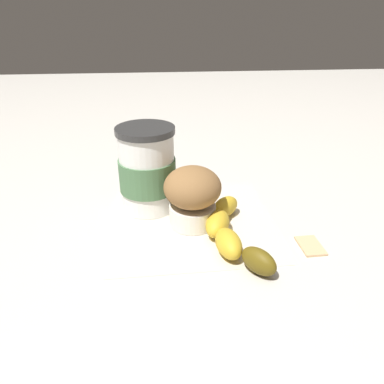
# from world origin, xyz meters

# --- Properties ---
(ground_plane) EXTENTS (3.00, 3.00, 0.00)m
(ground_plane) POSITION_xyz_m (0.00, 0.00, 0.00)
(ground_plane) COLOR beige
(paper_napkin) EXTENTS (0.27, 0.27, 0.00)m
(paper_napkin) POSITION_xyz_m (0.00, 0.00, 0.00)
(paper_napkin) COLOR beige
(paper_napkin) RESTS_ON ground_plane
(coffee_cup) EXTENTS (0.10, 0.10, 0.14)m
(coffee_cup) POSITION_xyz_m (-0.07, 0.05, 0.07)
(coffee_cup) COLOR white
(coffee_cup) RESTS_ON paper_napkin
(muffin) EXTENTS (0.09, 0.09, 0.10)m
(muffin) POSITION_xyz_m (-0.00, -0.01, 0.05)
(muffin) COLOR white
(muffin) RESTS_ON paper_napkin
(banana) EXTENTS (0.10, 0.21, 0.04)m
(banana) POSITION_xyz_m (0.05, -0.07, 0.02)
(banana) COLOR gold
(banana) RESTS_ON paper_napkin
(sugar_packet) EXTENTS (0.03, 0.05, 0.01)m
(sugar_packet) POSITION_xyz_m (0.17, -0.09, 0.00)
(sugar_packet) COLOR #E0B27F
(sugar_packet) RESTS_ON ground_plane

